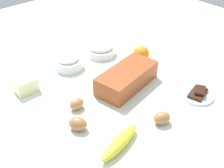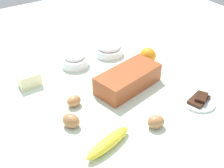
{
  "view_description": "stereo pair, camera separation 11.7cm",
  "coord_description": "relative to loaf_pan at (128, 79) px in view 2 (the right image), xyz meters",
  "views": [
    {
      "loc": [
        -0.63,
        -0.72,
        0.71
      ],
      "look_at": [
        0.0,
        0.0,
        0.04
      ],
      "focal_mm": 46.75,
      "sensor_mm": 36.0,
      "label": 1
    },
    {
      "loc": [
        -0.54,
        -0.79,
        0.71
      ],
      "look_at": [
        0.0,
        0.0,
        0.04
      ],
      "focal_mm": 46.75,
      "sensor_mm": 36.0,
      "label": 2
    }
  ],
  "objects": [
    {
      "name": "loaf_pan",
      "position": [
        0.0,
        0.0,
        0.0
      ],
      "size": [
        0.3,
        0.18,
        0.08
      ],
      "rotation": [
        0.0,
        0.0,
        0.19
      ],
      "color": "#9E4723",
      "rests_on": "ground_plane"
    },
    {
      "name": "egg_near_butter",
      "position": [
        -0.25,
        0.02,
        -0.02
      ],
      "size": [
        0.06,
        0.05,
        0.04
      ],
      "primitive_type": "ellipsoid",
      "rotation": [
        0.0,
        1.57,
        3.2
      ],
      "color": "#B17748",
      "rests_on": "ground_plane"
    },
    {
      "name": "ground_plane",
      "position": [
        -0.08,
        0.01,
        -0.05
      ],
      "size": [
        2.4,
        2.4,
        0.02
      ],
      "primitive_type": "cube",
      "color": "silver"
    },
    {
      "name": "egg_loose",
      "position": [
        -0.06,
        -0.25,
        -0.02
      ],
      "size": [
        0.07,
        0.07,
        0.05
      ],
      "primitive_type": "ellipsoid",
      "rotation": [
        0.0,
        1.57,
        5.94
      ],
      "color": "#AA7345",
      "rests_on": "ground_plane"
    },
    {
      "name": "flour_bowl",
      "position": [
        -0.1,
        0.28,
        -0.01
      ],
      "size": [
        0.13,
        0.13,
        0.07
      ],
      "color": "white",
      "rests_on": "ground_plane"
    },
    {
      "name": "chocolate_plate",
      "position": [
        0.16,
        -0.24,
        -0.03
      ],
      "size": [
        0.13,
        0.13,
        0.03
      ],
      "color": "white",
      "rests_on": "ground_plane"
    },
    {
      "name": "banana",
      "position": [
        -0.25,
        -0.23,
        -0.02
      ],
      "size": [
        0.2,
        0.09,
        0.04
      ],
      "primitive_type": "ellipsoid",
      "rotation": [
        0.0,
        0.0,
        3.37
      ],
      "color": "yellow",
      "rests_on": "ground_plane"
    },
    {
      "name": "butter_block",
      "position": [
        -0.33,
        0.24,
        -0.01
      ],
      "size": [
        0.09,
        0.07,
        0.06
      ],
      "primitive_type": "cube",
      "rotation": [
        0.0,
        0.0,
        -0.02
      ],
      "color": "#F4EDB2",
      "rests_on": "ground_plane"
    },
    {
      "name": "egg_beside_bowl",
      "position": [
        -0.31,
        -0.08,
        -0.02
      ],
      "size": [
        0.08,
        0.08,
        0.05
      ],
      "primitive_type": "ellipsoid",
      "rotation": [
        0.0,
        1.57,
        2.07
      ],
      "color": "#A26D42",
      "rests_on": "ground_plane"
    },
    {
      "name": "sugar_bowl",
      "position": [
        0.09,
        0.28,
        -0.01
      ],
      "size": [
        0.14,
        0.14,
        0.07
      ],
      "color": "white",
      "rests_on": "ground_plane"
    },
    {
      "name": "orange_fruit",
      "position": [
        0.19,
        0.11,
        -0.0
      ],
      "size": [
        0.08,
        0.08,
        0.08
      ],
      "primitive_type": "sphere",
      "color": "orange",
      "rests_on": "ground_plane"
    }
  ]
}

